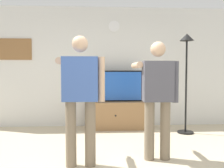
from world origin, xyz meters
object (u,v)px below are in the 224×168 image
object	(u,v)px
television	(115,86)
floor_lamp	(186,62)
wall_clock	(114,26)
person_standing_nearer_couch	(157,93)
framed_picture	(14,49)
person_standing_nearer_lamp	(80,92)
tv_stand	(115,115)

from	to	relation	value
television	floor_lamp	bearing A→B (deg)	-19.13
wall_clock	floor_lamp	bearing A→B (deg)	-27.48
floor_lamp	person_standing_nearer_couch	distance (m)	1.75
framed_picture	floor_lamp	size ratio (longest dim) A/B	0.39
floor_lamp	television	bearing A→B (deg)	160.87
wall_clock	framed_picture	xyz separation A→B (m)	(-2.23, 0.00, -0.53)
television	floor_lamp	world-z (taller)	floor_lamp
wall_clock	person_standing_nearer_lamp	xyz separation A→B (m)	(-0.59, -2.32, -1.29)
framed_picture	floor_lamp	bearing A→B (deg)	-11.46
television	framed_picture	xyz separation A→B (m)	(-2.23, 0.25, 0.81)
floor_lamp	tv_stand	bearing A→B (deg)	162.57
tv_stand	wall_clock	xyz separation A→B (m)	(-0.00, 0.29, 1.97)
wall_clock	person_standing_nearer_lamp	bearing A→B (deg)	-104.23
framed_picture	person_standing_nearer_couch	xyz separation A→B (m)	(2.70, -2.13, -0.80)
framed_picture	floor_lamp	xyz separation A→B (m)	(3.63, -0.74, -0.31)
television	wall_clock	world-z (taller)	wall_clock
tv_stand	television	world-z (taller)	television
television	framed_picture	distance (m)	2.38
framed_picture	floor_lamp	distance (m)	3.72
television	person_standing_nearer_couch	distance (m)	1.95
wall_clock	floor_lamp	size ratio (longest dim) A/B	0.12
framed_picture	person_standing_nearer_couch	bearing A→B (deg)	-38.30
wall_clock	framed_picture	size ratio (longest dim) A/B	0.31
person_standing_nearer_lamp	person_standing_nearer_couch	world-z (taller)	person_standing_nearer_lamp
television	person_standing_nearer_couch	size ratio (longest dim) A/B	0.73
wall_clock	person_standing_nearer_couch	bearing A→B (deg)	-77.42
television	floor_lamp	size ratio (longest dim) A/B	0.61
floor_lamp	person_standing_nearer_lamp	distance (m)	2.59
television	framed_picture	size ratio (longest dim) A/B	1.57
tv_stand	television	size ratio (longest dim) A/B	1.02
floor_lamp	person_standing_nearer_couch	size ratio (longest dim) A/B	1.20
wall_clock	framed_picture	distance (m)	2.29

